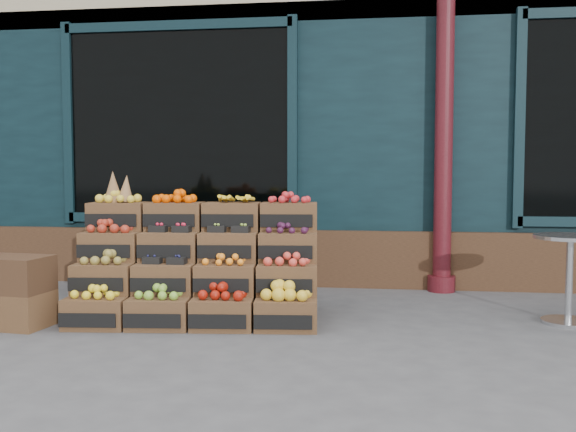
# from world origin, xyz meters

# --- Properties ---
(ground) EXTENTS (60.00, 60.00, 0.00)m
(ground) POSITION_xyz_m (0.00, 0.00, 0.00)
(ground) COLOR #49494C
(ground) RESTS_ON ground
(shop_facade) EXTENTS (12.00, 6.24, 4.80)m
(shop_facade) POSITION_xyz_m (0.00, 5.11, 2.40)
(shop_facade) COLOR black
(shop_facade) RESTS_ON ground
(crate_display) EXTENTS (2.04, 1.14, 1.23)m
(crate_display) POSITION_xyz_m (-0.94, 0.58, 0.38)
(crate_display) COLOR #533720
(crate_display) RESTS_ON ground
(spare_crates) EXTENTS (0.60, 0.45, 0.56)m
(spare_crates) POSITION_xyz_m (-2.30, 0.05, 0.28)
(spare_crates) COLOR #533720
(spare_crates) RESTS_ON ground
(bistro_table) EXTENTS (0.57, 0.57, 0.71)m
(bistro_table) POSITION_xyz_m (2.07, 0.75, 0.45)
(bistro_table) COLOR #B8BAC0
(bistro_table) RESTS_ON ground
(shopkeeper) EXTENTS (0.79, 0.55, 2.08)m
(shopkeeper) POSITION_xyz_m (-1.68, 2.79, 1.04)
(shopkeeper) COLOR #185425
(shopkeeper) RESTS_ON ground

